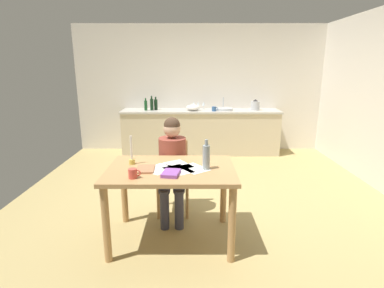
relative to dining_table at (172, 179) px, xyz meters
name	(u,v)px	position (x,y,z in m)	size (l,w,h in m)	color
ground_plane	(205,198)	(0.38, 1.05, -0.69)	(5.20, 5.20, 0.04)	tan
wall_back	(201,89)	(0.38, 3.65, 0.63)	(5.20, 0.12, 2.60)	silver
kitchen_counter	(201,132)	(0.38, 3.29, -0.21)	(3.21, 0.64, 0.90)	beige
dining_table	(172,179)	(0.00, 0.00, 0.00)	(1.26, 0.86, 0.79)	tan
chair_at_table	(174,173)	(-0.03, 0.67, -0.18)	(0.41, 0.41, 0.87)	tan
person_seated	(173,162)	(-0.02, 0.53, 0.01)	(0.33, 0.60, 1.19)	brown
coffee_mug	(134,173)	(-0.32, -0.28, 0.16)	(0.11, 0.08, 0.09)	#D84C3F
candlestick	(132,156)	(-0.41, 0.12, 0.20)	(0.06, 0.06, 0.30)	gold
book_magazine	(172,173)	(0.01, -0.20, 0.13)	(0.15, 0.20, 0.03)	purple
book_cookery	(146,169)	(-0.24, -0.06, 0.13)	(0.17, 0.24, 0.02)	#A56E4A
paper_letter	(179,170)	(0.08, -0.06, 0.12)	(0.21, 0.30, 0.00)	white
paper_bill	(179,165)	(0.07, 0.09, 0.12)	(0.21, 0.30, 0.00)	white
paper_envelope	(160,169)	(-0.12, -0.03, 0.12)	(0.21, 0.30, 0.00)	white
paper_receipt	(194,168)	(0.22, -0.01, 0.12)	(0.21, 0.30, 0.00)	white
wine_bottle_on_table	(207,157)	(0.35, -0.03, 0.24)	(0.07, 0.07, 0.30)	#8C999E
sink_unit	(225,109)	(0.86, 3.30, 0.26)	(0.36, 0.36, 0.24)	#B2B7BC
bottle_oil	(146,105)	(-0.73, 3.25, 0.34)	(0.06, 0.06, 0.25)	#194C23
bottle_vinegar	(152,104)	(-0.61, 3.27, 0.36)	(0.07, 0.07, 0.29)	black
bottle_wine_red	(156,104)	(-0.53, 3.33, 0.35)	(0.07, 0.07, 0.26)	black
mixing_bowl	(194,108)	(0.22, 3.22, 0.29)	(0.26, 0.26, 0.12)	white
stovetop_kettle	(256,105)	(1.49, 3.29, 0.33)	(0.18, 0.18, 0.22)	#B7BABF
wine_glass_near_sink	(204,104)	(0.45, 3.44, 0.34)	(0.07, 0.07, 0.15)	silver
wine_glass_by_kettle	(199,104)	(0.34, 3.44, 0.34)	(0.07, 0.07, 0.15)	silver
wine_glass_back_left	(194,104)	(0.24, 3.44, 0.34)	(0.07, 0.07, 0.15)	silver
teacup_on_counter	(215,109)	(0.65, 3.14, 0.28)	(0.12, 0.09, 0.09)	#33598C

